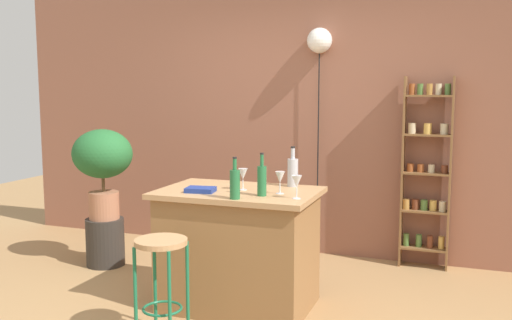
# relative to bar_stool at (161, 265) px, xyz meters

# --- Properties ---
(ground) EXTENTS (12.00, 12.00, 0.00)m
(ground) POSITION_rel_bar_stool_xyz_m (0.25, 0.44, -0.52)
(ground) COLOR #A37A4C
(back_wall) EXTENTS (6.40, 0.10, 2.80)m
(back_wall) POSITION_rel_bar_stool_xyz_m (0.25, 2.39, 0.88)
(back_wall) COLOR #8C5642
(back_wall) RESTS_ON ground
(kitchen_counter) EXTENTS (1.19, 0.79, 0.91)m
(kitchen_counter) POSITION_rel_bar_stool_xyz_m (0.25, 0.74, -0.06)
(kitchen_counter) COLOR olive
(kitchen_counter) RESTS_ON ground
(bar_stool) EXTENTS (0.35, 0.35, 0.69)m
(bar_stool) POSITION_rel_bar_stool_xyz_m (0.00, 0.00, 0.00)
(bar_stool) COLOR #196642
(bar_stool) RESTS_ON ground
(spice_shelf) EXTENTS (0.44, 0.16, 1.78)m
(spice_shelf) POSITION_rel_bar_stool_xyz_m (1.52, 2.24, 0.38)
(spice_shelf) COLOR brown
(spice_shelf) RESTS_ON ground
(plant_stool) EXTENTS (0.36, 0.36, 0.45)m
(plant_stool) POSITION_rel_bar_stool_xyz_m (-1.32, 1.26, -0.29)
(plant_stool) COLOR #2D2823
(plant_stool) RESTS_ON ground
(potted_plant) EXTENTS (0.57, 0.51, 0.85)m
(potted_plant) POSITION_rel_bar_stool_xyz_m (-1.32, 1.26, 0.48)
(potted_plant) COLOR #A86B4C
(potted_plant) RESTS_ON plant_stool
(bottle_vinegar) EXTENTS (0.07, 0.07, 0.31)m
(bottle_vinegar) POSITION_rel_bar_stool_xyz_m (0.49, 0.59, 0.51)
(bottle_vinegar) COLOR #236638
(bottle_vinegar) RESTS_ON kitchen_counter
(bottle_spirits_clear) EXTENTS (0.07, 0.07, 0.29)m
(bottle_spirits_clear) POSITION_rel_bar_stool_xyz_m (0.35, 0.42, 0.50)
(bottle_spirits_clear) COLOR #236638
(bottle_spirits_clear) RESTS_ON kitchen_counter
(bottle_wine_red) EXTENTS (0.08, 0.08, 0.31)m
(bottle_wine_red) POSITION_rel_bar_stool_xyz_m (0.59, 1.04, 0.51)
(bottle_wine_red) COLOR #B2B2B7
(bottle_wine_red) RESTS_ON kitchen_counter
(wine_glass_left) EXTENTS (0.07, 0.07, 0.16)m
(wine_glass_left) POSITION_rel_bar_stool_xyz_m (0.28, 0.76, 0.51)
(wine_glass_left) COLOR silver
(wine_glass_left) RESTS_ON kitchen_counter
(wine_glass_center) EXTENTS (0.07, 0.07, 0.16)m
(wine_glass_center) POSITION_rel_bar_stool_xyz_m (0.75, 0.57, 0.51)
(wine_glass_center) COLOR silver
(wine_glass_center) RESTS_ON kitchen_counter
(wine_glass_right) EXTENTS (0.07, 0.07, 0.16)m
(wine_glass_right) POSITION_rel_bar_stool_xyz_m (0.59, 0.71, 0.51)
(wine_glass_right) COLOR silver
(wine_glass_right) RESTS_ON kitchen_counter
(cookbook) EXTENTS (0.23, 0.18, 0.03)m
(cookbook) POSITION_rel_bar_stool_xyz_m (0.01, 0.57, 0.41)
(cookbook) COLOR navy
(cookbook) RESTS_ON kitchen_counter
(pendant_globe_light) EXTENTS (0.24, 0.24, 2.25)m
(pendant_globe_light) POSITION_rel_bar_stool_xyz_m (0.48, 2.28, 1.59)
(pendant_globe_light) COLOR black
(pendant_globe_light) RESTS_ON ground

